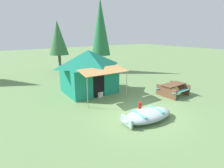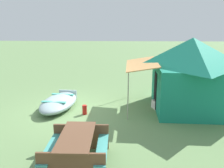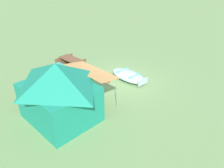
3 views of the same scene
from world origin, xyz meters
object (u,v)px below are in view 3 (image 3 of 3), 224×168
beached_rowboat (129,76)px  picnic_table (71,62)px  fuel_can (109,80)px  cooler_box (81,104)px  canvas_cabin_tent (59,91)px

beached_rowboat → picnic_table: 4.18m
beached_rowboat → fuel_can: size_ratio=7.56×
beached_rowboat → cooler_box: bearing=91.9°
picnic_table → cooler_box: picnic_table is taller
canvas_cabin_tent → cooler_box: size_ratio=9.13×
picnic_table → fuel_can: picnic_table is taller
picnic_table → beached_rowboat: bearing=-158.9°
picnic_table → cooler_box: size_ratio=3.82×
fuel_can → beached_rowboat: bearing=-118.7°
picnic_table → fuel_can: size_ratio=4.74×
canvas_cabin_tent → fuel_can: 4.35m
beached_rowboat → cooler_box: beached_rowboat is taller
beached_rowboat → fuel_can: beached_rowboat is taller
picnic_table → cooler_box: (-4.03, 2.49, -0.30)m
canvas_cabin_tent → beached_rowboat: bearing=-87.8°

